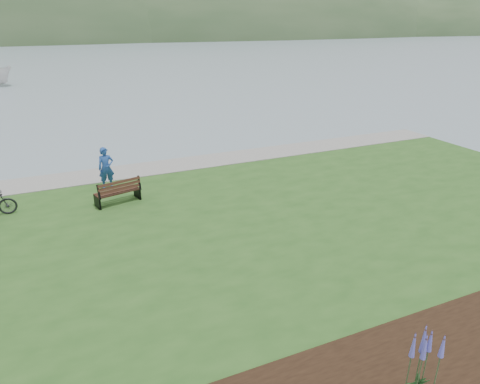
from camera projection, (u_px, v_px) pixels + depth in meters
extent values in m
plane|color=gray|center=(222.00, 226.00, 16.89)|extent=(600.00, 600.00, 0.00)
cube|color=#254E1B|center=(243.00, 244.00, 15.12)|extent=(34.00, 20.00, 0.40)
cube|color=gray|center=(174.00, 165.00, 22.57)|extent=(34.00, 2.20, 0.03)
cube|color=#321B13|center=(117.00, 191.00, 17.83)|extent=(1.90, 1.04, 0.06)
cube|color=#321B13|center=(120.00, 186.00, 17.45)|extent=(1.79, 0.60, 0.56)
cube|color=black|center=(97.00, 202.00, 17.42)|extent=(0.21, 0.62, 0.49)
cube|color=black|center=(137.00, 192.00, 18.42)|extent=(0.21, 0.62, 0.49)
imported|color=navy|center=(106.00, 164.00, 19.20)|extent=(0.85, 0.61, 2.23)
cone|color=#4A4AAC|center=(424.00, 354.00, 8.13)|extent=(0.40, 0.40, 1.85)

